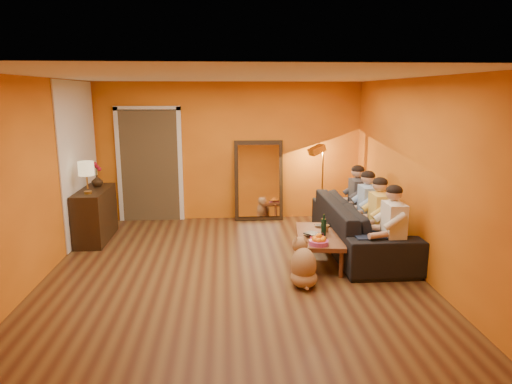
{
  "coord_description": "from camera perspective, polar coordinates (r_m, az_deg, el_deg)",
  "views": [
    {
      "loc": [
        -0.1,
        -5.89,
        2.4
      ],
      "look_at": [
        0.35,
        0.5,
        1.0
      ],
      "focal_mm": 32.0,
      "sensor_mm": 36.0,
      "label": 1
    }
  ],
  "objects": [
    {
      "name": "room_shell",
      "position": [
        6.36,
        -3.07,
        2.35
      ],
      "size": [
        5.0,
        5.5,
        2.6
      ],
      "color": "brown",
      "rests_on": "ground"
    },
    {
      "name": "white_accent",
      "position": [
        8.08,
        -21.19,
        3.67
      ],
      "size": [
        0.02,
        1.9,
        2.58
      ],
      "primitive_type": "cube",
      "color": "white",
      "rests_on": "wall_left"
    },
    {
      "name": "doorway_recess",
      "position": [
        8.94,
        -13.01,
        3.32
      ],
      "size": [
        1.06,
        0.3,
        2.1
      ],
      "primitive_type": "cube",
      "color": "#3F2D19",
      "rests_on": "floor"
    },
    {
      "name": "door_jamb_left",
      "position": [
        8.93,
        -16.74,
        3.1
      ],
      "size": [
        0.08,
        0.06,
        2.2
      ],
      "primitive_type": "cube",
      "color": "white",
      "rests_on": "wall_back"
    },
    {
      "name": "door_jamb_right",
      "position": [
        8.75,
        -9.43,
        3.28
      ],
      "size": [
        0.08,
        0.06,
        2.2
      ],
      "primitive_type": "cube",
      "color": "white",
      "rests_on": "wall_back"
    },
    {
      "name": "door_header",
      "position": [
        8.72,
        -13.47,
        10.15
      ],
      "size": [
        1.22,
        0.06,
        0.08
      ],
      "primitive_type": "cube",
      "color": "white",
      "rests_on": "wall_back"
    },
    {
      "name": "mirror_frame",
      "position": [
        8.7,
        0.33,
        1.46
      ],
      "size": [
        0.92,
        0.27,
        1.51
      ],
      "primitive_type": "cube",
      "rotation": [
        -0.14,
        0.0,
        0.0
      ],
      "color": "black",
      "rests_on": "floor"
    },
    {
      "name": "mirror_glass",
      "position": [
        8.66,
        0.35,
        1.41
      ],
      "size": [
        0.78,
        0.21,
        1.35
      ],
      "primitive_type": "cube",
      "rotation": [
        -0.14,
        0.0,
        0.0
      ],
      "color": "white",
      "rests_on": "mirror_frame"
    },
    {
      "name": "sideboard",
      "position": [
        7.99,
        -19.44,
        -2.7
      ],
      "size": [
        0.44,
        1.18,
        0.85
      ],
      "primitive_type": "cube",
      "color": "black",
      "rests_on": "floor"
    },
    {
      "name": "table_lamp",
      "position": [
        7.57,
        -20.39,
        1.69
      ],
      "size": [
        0.24,
        0.24,
        0.51
      ],
      "primitive_type": null,
      "color": "beige",
      "rests_on": "sideboard"
    },
    {
      "name": "sofa",
      "position": [
        7.28,
        12.95,
        -4.1
      ],
      "size": [
        2.62,
        1.02,
        0.76
      ],
      "primitive_type": "imported",
      "rotation": [
        0.0,
        0.0,
        1.57
      ],
      "color": "black",
      "rests_on": "floor"
    },
    {
      "name": "coffee_table",
      "position": [
        6.66,
        7.85,
        -6.98
      ],
      "size": [
        0.76,
        1.28,
        0.42
      ],
      "primitive_type": null,
      "rotation": [
        0.0,
        0.0,
        -0.12
      ],
      "color": "brown",
      "rests_on": "floor"
    },
    {
      "name": "floor_lamp",
      "position": [
        8.52,
        8.28,
        0.82
      ],
      "size": [
        0.37,
        0.33,
        1.44
      ],
      "primitive_type": null,
      "rotation": [
        0.0,
        0.0,
        0.38
      ],
      "color": "#BA8C36",
      "rests_on": "floor"
    },
    {
      "name": "dog",
      "position": [
        5.85,
        5.96,
        -8.65
      ],
      "size": [
        0.44,
        0.59,
        0.63
      ],
      "primitive_type": null,
      "rotation": [
        0.0,
        0.0,
        0.21
      ],
      "color": "#A8824C",
      "rests_on": "floor"
    },
    {
      "name": "person_far_left",
      "position": [
        6.35,
        16.77,
        -4.59
      ],
      "size": [
        0.7,
        0.44,
        1.22
      ],
      "primitive_type": null,
      "color": "silver",
      "rests_on": "sofa"
    },
    {
      "name": "person_mid_left",
      "position": [
        6.85,
        15.16,
        -3.27
      ],
      "size": [
        0.7,
        0.44,
        1.22
      ],
      "primitive_type": null,
      "color": "#E6BE4C",
      "rests_on": "sofa"
    },
    {
      "name": "person_mid_right",
      "position": [
        7.35,
        13.78,
        -2.14
      ],
      "size": [
        0.7,
        0.44,
        1.22
      ],
      "primitive_type": null,
      "color": "#90B0DF",
      "rests_on": "sofa"
    },
    {
      "name": "person_far_right",
      "position": [
        7.86,
        12.58,
        -1.15
      ],
      "size": [
        0.7,
        0.44,
        1.22
      ],
      "primitive_type": null,
      "color": "#35343A",
      "rests_on": "sofa"
    },
    {
      "name": "fruit_bowl",
      "position": [
        6.13,
        7.86,
        -5.84
      ],
      "size": [
        0.26,
        0.26,
        0.16
      ],
      "primitive_type": null,
      "color": "#C34589",
      "rests_on": "coffee_table"
    },
    {
      "name": "wine_bottle",
      "position": [
        6.52,
        8.46,
        -4.08
      ],
      "size": [
        0.07,
        0.07,
        0.31
      ],
      "primitive_type": "cylinder",
      "color": "black",
      "rests_on": "coffee_table"
    },
    {
      "name": "tumbler",
      "position": [
        6.72,
        8.71,
        -4.51
      ],
      "size": [
        0.12,
        0.12,
        0.1
      ],
      "primitive_type": "imported",
      "rotation": [
        0.0,
        0.0,
        -0.11
      ],
      "color": "#B27F3F",
      "rests_on": "coffee_table"
    },
    {
      "name": "laptop",
      "position": [
        6.96,
        8.77,
        -4.25
      ],
      "size": [
        0.34,
        0.25,
        0.02
      ],
      "primitive_type": "imported",
      "rotation": [
        0.0,
        0.0,
        0.18
      ],
      "color": "black",
      "rests_on": "coffee_table"
    },
    {
      "name": "book_lower",
      "position": [
        6.37,
        6.68,
        -5.75
      ],
      "size": [
        0.3,
        0.33,
        0.03
      ],
      "primitive_type": "imported",
      "rotation": [
        0.0,
        0.0,
        0.47
      ],
      "color": "black",
      "rests_on": "coffee_table"
    },
    {
      "name": "book_mid",
      "position": [
        6.38,
        6.76,
        -5.52
      ],
      "size": [
        0.22,
        0.28,
        0.02
      ],
      "primitive_type": "imported",
      "rotation": [
        0.0,
        0.0,
        -0.11
      ],
      "color": "#A61327",
      "rests_on": "book_lower"
    },
    {
      "name": "book_upper",
      "position": [
        6.35,
        6.71,
        -5.4
      ],
      "size": [
        0.29,
        0.29,
        0.02
      ],
      "primitive_type": "imported",
      "rotation": [
        0.0,
        0.0,
        0.74
      ],
      "color": "black",
      "rests_on": "book_mid"
    },
    {
      "name": "vase",
      "position": [
        8.12,
        -19.25,
        1.32
      ],
      "size": [
        0.19,
        0.19,
        0.2
      ],
      "primitive_type": "imported",
      "color": "black",
      "rests_on": "sideboard"
    },
    {
      "name": "flowers",
      "position": [
        8.08,
        -19.36,
        2.94
      ],
      "size": [
        0.17,
        0.17,
        0.42
      ],
      "primitive_type": null,
      "color": "#A61327",
      "rests_on": "vase"
    }
  ]
}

